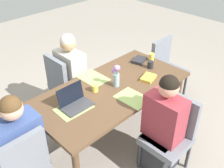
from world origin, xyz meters
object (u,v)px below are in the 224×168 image
object	(u,v)px
dining_table	(112,93)
book_red_cover	(139,60)
coffee_mug_near_left	(95,88)
chair_near_left_mid	(171,131)
person_head_left_left_far	(23,154)
coffee_mug_centre_left	(151,57)
chair_far_left_near	(65,82)
chair_head_left_left_far	(22,164)
person_far_left_near	(72,80)
coffee_mug_near_right	(150,65)
person_near_left_mid	(162,130)
laptop_head_left_left_far	(75,102)
chair_head_right_right_near	(166,66)
flower_vase	(116,74)
book_blue_cover	(148,78)

from	to	relation	value
dining_table	book_red_cover	xyz separation A→B (m)	(0.71, 0.19, 0.10)
coffee_mug_near_left	chair_near_left_mid	bearing A→B (deg)	-71.32
person_head_left_left_far	coffee_mug_centre_left	world-z (taller)	person_head_left_left_far
chair_far_left_near	chair_head_left_left_far	world-z (taller)	same
person_far_left_near	coffee_mug_near_right	xyz separation A→B (m)	(0.72, -0.77, 0.26)
person_near_left_mid	laptop_head_left_left_far	size ratio (longest dim) A/B	3.73
chair_head_left_left_far	laptop_head_left_left_far	xyz separation A→B (m)	(0.71, 0.09, 0.28)
coffee_mug_near_right	chair_head_right_right_near	bearing A→B (deg)	10.74
chair_head_left_left_far	coffee_mug_centre_left	xyz separation A→B (m)	(2.08, 0.15, 0.29)
person_far_left_near	flower_vase	bearing A→B (deg)	-82.34
chair_far_left_near	book_blue_cover	size ratio (longest dim) A/B	4.50
chair_far_left_near	laptop_head_left_left_far	xyz separation A→B (m)	(-0.40, -0.76, 0.28)
chair_near_left_mid	chair_head_left_left_far	distance (m)	1.52
flower_vase	person_head_left_left_far	bearing A→B (deg)	178.72
flower_vase	laptop_head_left_left_far	size ratio (longest dim) A/B	0.88
person_far_left_near	book_blue_cover	world-z (taller)	person_far_left_near
chair_far_left_near	laptop_head_left_left_far	world-z (taller)	laptop_head_left_left_far
laptop_head_left_left_far	book_red_cover	size ratio (longest dim) A/B	1.60
person_far_left_near	person_near_left_mid	distance (m)	1.46
chair_head_right_right_near	person_near_left_mid	bearing A→B (deg)	-146.42
chair_far_left_near	chair_head_left_left_far	size ratio (longest dim) A/B	1.00
person_near_left_mid	book_red_cover	bearing A→B (deg)	53.28
person_far_left_near	person_head_left_left_far	world-z (taller)	same
chair_far_left_near	chair_head_right_right_near	bearing A→B (deg)	-28.22
person_near_left_mid	coffee_mug_near_left	xyz separation A→B (m)	(-0.22, 0.81, 0.25)
person_head_left_left_far	coffee_mug_near_right	size ratio (longest dim) A/B	12.61
chair_far_left_near	flower_vase	world-z (taller)	flower_vase
laptop_head_left_left_far	chair_head_left_left_far	bearing A→B (deg)	-172.70
person_head_left_left_far	book_red_cover	bearing A→B (deg)	5.09
chair_near_left_mid	coffee_mug_near_right	distance (m)	0.99
person_far_left_near	laptop_head_left_left_far	distance (m)	0.89
chair_far_left_near	coffee_mug_near_right	world-z (taller)	chair_far_left_near
chair_head_left_left_far	person_near_left_mid	bearing A→B (deg)	-27.86
chair_head_right_right_near	coffee_mug_near_left	bearing A→B (deg)	179.61
person_far_left_near	coffee_mug_near_right	distance (m)	1.08
coffee_mug_near_right	chair_near_left_mid	bearing A→B (deg)	-127.27
chair_head_right_right_near	coffee_mug_centre_left	size ratio (longest dim) A/B	9.04
flower_vase	chair_far_left_near	bearing A→B (deg)	102.25
flower_vase	person_near_left_mid	bearing A→B (deg)	-92.28
flower_vase	laptop_head_left_left_far	xyz separation A→B (m)	(-0.57, 0.04, -0.12)
book_blue_cover	laptop_head_left_left_far	bearing A→B (deg)	152.38
chair_near_left_mid	book_red_cover	bearing A→B (deg)	58.11
chair_head_right_right_near	person_head_left_left_far	bearing A→B (deg)	-178.62
chair_head_right_right_near	coffee_mug_near_right	distance (m)	0.63
chair_head_left_left_far	flower_vase	bearing A→B (deg)	2.11
chair_near_left_mid	person_near_left_mid	bearing A→B (deg)	141.24
dining_table	chair_head_left_left_far	distance (m)	1.24
coffee_mug_centre_left	person_head_left_left_far	bearing A→B (deg)	-177.84
chair_head_left_left_far	chair_head_right_right_near	world-z (taller)	same
chair_head_right_right_near	laptop_head_left_left_far	size ratio (longest dim) A/B	2.81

